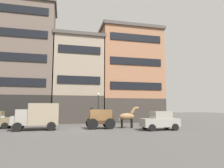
{
  "coord_description": "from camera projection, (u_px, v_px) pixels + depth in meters",
  "views": [
    {
      "loc": [
        -2.53,
        -21.24,
        2.22
      ],
      "look_at": [
        3.1,
        1.97,
        4.96
      ],
      "focal_mm": 32.69,
      "sensor_mm": 36.0,
      "label": 1
    }
  ],
  "objects": [
    {
      "name": "pedestrian_officer",
      "position": [
        17.0,
        118.0,
        24.24
      ],
      "size": [
        0.49,
        0.49,
        1.79
      ],
      "color": "black",
      "rests_on": "ground_plane"
    },
    {
      "name": "building_center_right",
      "position": [
        131.0,
        74.0,
        33.13
      ],
      "size": [
        10.09,
        5.8,
        15.14
      ],
      "color": "#38332D",
      "rests_on": "ground_plane"
    },
    {
      "name": "fire_hydrant_curbside",
      "position": [
        38.0,
        122.0,
        24.91
      ],
      "size": [
        0.24,
        0.24,
        0.83
      ],
      "color": "maroon",
      "rests_on": "ground_plane"
    },
    {
      "name": "ground_plane",
      "position": [
        87.0,
        129.0,
        20.84
      ],
      "size": [
        120.0,
        120.0,
        0.0
      ],
      "primitive_type": "plane",
      "color": "#4C4947"
    },
    {
      "name": "building_far_left",
      "position": [
        21.0,
        61.0,
        29.38
      ],
      "size": [
        9.42,
        5.8,
        17.57
      ],
      "color": "black",
      "rests_on": "ground_plane"
    },
    {
      "name": "cargo_wagon",
      "position": [
        101.0,
        118.0,
        21.38
      ],
      "size": [
        2.91,
        1.51,
        1.98
      ],
      "color": "#3D2819",
      "rests_on": "ground_plane"
    },
    {
      "name": "draft_horse",
      "position": [
        128.0,
        116.0,
        22.08
      ],
      "size": [
        2.34,
        0.61,
        2.3
      ],
      "color": "#937047",
      "rests_on": "ground_plane"
    },
    {
      "name": "building_center_left",
      "position": [
        78.0,
        79.0,
        31.03
      ],
      "size": [
        7.55,
        5.8,
        13.04
      ],
      "color": "#38332D",
      "rests_on": "ground_plane"
    },
    {
      "name": "sedan_dark",
      "position": [
        160.0,
        121.0,
        20.14
      ],
      "size": [
        3.7,
        1.86,
        1.83
      ],
      "color": "gray",
      "rests_on": "ground_plane"
    },
    {
      "name": "streetlamp_curbside",
      "position": [
        98.0,
        104.0,
        27.18
      ],
      "size": [
        0.32,
        0.32,
        4.12
      ],
      "color": "black",
      "rests_on": "ground_plane"
    },
    {
      "name": "delivery_truck_near",
      "position": [
        37.0,
        115.0,
        20.11
      ],
      "size": [
        4.43,
        2.33,
        2.62
      ],
      "color": "gray",
      "rests_on": "ground_plane"
    }
  ]
}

